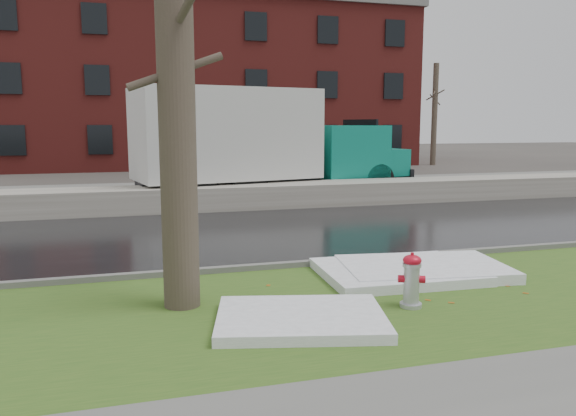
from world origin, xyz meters
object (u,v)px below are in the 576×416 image
object	(u,v)px
fire_hydrant	(412,278)
box_truck	(260,142)
worker	(155,155)
tree	(176,76)

from	to	relation	value
fire_hydrant	box_truck	size ratio (longest dim) A/B	0.07
fire_hydrant	worker	xyz separation A→B (m)	(-3.00, 10.95, 1.23)
tree	box_truck	world-z (taller)	tree
box_truck	worker	xyz separation A→B (m)	(-3.60, -1.07, -0.32)
box_truck	worker	distance (m)	3.77
box_truck	worker	world-z (taller)	box_truck
fire_hydrant	box_truck	xyz separation A→B (m)	(0.60, 12.02, 1.56)
tree	worker	bearing A→B (deg)	89.06
fire_hydrant	tree	bearing A→B (deg)	-175.29
box_truck	worker	bearing A→B (deg)	-174.31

